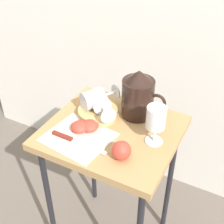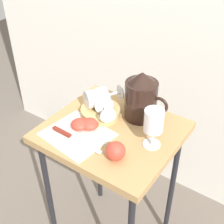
{
  "view_description": "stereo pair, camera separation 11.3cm",
  "coord_description": "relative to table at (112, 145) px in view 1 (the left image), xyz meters",
  "views": [
    {
      "loc": [
        0.42,
        -0.81,
        1.45
      ],
      "look_at": [
        0.0,
        0.0,
        0.78
      ],
      "focal_mm": 50.25,
      "sensor_mm": 36.0,
      "label": 1
    },
    {
      "loc": [
        0.52,
        -0.76,
        1.45
      ],
      "look_at": [
        0.0,
        0.0,
        0.78
      ],
      "focal_mm": 50.25,
      "sensor_mm": 36.0,
      "label": 2
    }
  ],
  "objects": [
    {
      "name": "wine_glass_upright",
      "position": [
        0.17,
        0.01,
        0.18
      ],
      "size": [
        0.07,
        0.07,
        0.15
      ],
      "color": "silver",
      "rests_on": "table"
    },
    {
      "name": "wine_glass_tipped_far",
      "position": [
        -0.11,
        0.06,
        0.15
      ],
      "size": [
        0.13,
        0.16,
        0.07
      ],
      "color": "silver",
      "rests_on": "basket_tray"
    },
    {
      "name": "pitcher",
      "position": [
        0.05,
        0.13,
        0.16
      ],
      "size": [
        0.18,
        0.13,
        0.2
      ],
      "color": "black",
      "rests_on": "table"
    },
    {
      "name": "table",
      "position": [
        0.0,
        0.0,
        0.0
      ],
      "size": [
        0.49,
        0.44,
        0.7
      ],
      "color": "#AD8451",
      "rests_on": "ground_plane"
    },
    {
      "name": "basket_tray",
      "position": [
        -0.09,
        0.04,
        0.1
      ],
      "size": [
        0.16,
        0.16,
        0.03
      ],
      "primitive_type": "cylinder",
      "color": "tan",
      "rests_on": "table"
    },
    {
      "name": "knife",
      "position": [
        -0.1,
        -0.13,
        0.09
      ],
      "size": [
        0.23,
        0.02,
        0.01
      ],
      "color": "silver",
      "rests_on": "linen_napkin"
    },
    {
      "name": "apple_whole",
      "position": [
        0.1,
        -0.12,
        0.12
      ],
      "size": [
        0.07,
        0.07,
        0.07
      ],
      "primitive_type": "sphere",
      "color": "#CC3D2D",
      "rests_on": "table"
    },
    {
      "name": "curtain_drape",
      "position": [
        0.0,
        0.53,
        0.4
      ],
      "size": [
        2.4,
        0.03,
        2.04
      ],
      "primitive_type": "cube",
      "color": "silver",
      "rests_on": "ground_plane"
    },
    {
      "name": "linen_napkin",
      "position": [
        -0.09,
        -0.1,
        0.08
      ],
      "size": [
        0.25,
        0.23,
        0.0
      ],
      "primitive_type": "cube",
      "rotation": [
        0.0,
        0.0,
        -0.13
      ],
      "color": "silver",
      "rests_on": "table"
    },
    {
      "name": "apple_half_left",
      "position": [
        -0.07,
        -0.04,
        0.1
      ],
      "size": [
        0.07,
        0.07,
        0.04
      ],
      "primitive_type": "ellipsoid",
      "color": "#CC3D2D",
      "rests_on": "linen_napkin"
    },
    {
      "name": "apple_half_right",
      "position": [
        -0.1,
        -0.07,
        0.1
      ],
      "size": [
        0.07,
        0.07,
        0.04
      ],
      "primitive_type": "ellipsoid",
      "color": "#CC3D2D",
      "rests_on": "linen_napkin"
    },
    {
      "name": "wine_glass_tipped_near",
      "position": [
        -0.08,
        0.05,
        0.15
      ],
      "size": [
        0.15,
        0.15,
        0.07
      ],
      "color": "silver",
      "rests_on": "basket_tray"
    }
  ]
}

